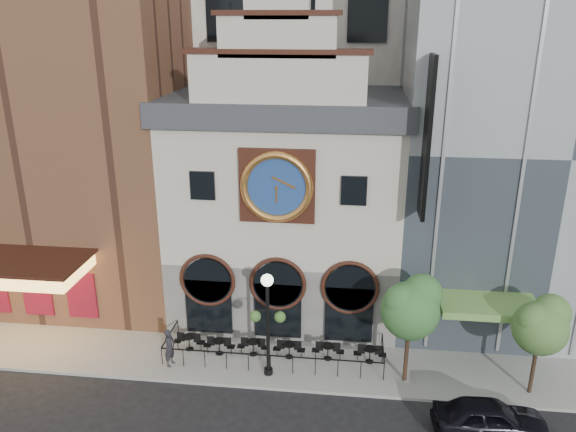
# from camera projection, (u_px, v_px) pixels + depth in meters

# --- Properties ---
(ground) EXTENTS (120.00, 120.00, 0.00)m
(ground) POSITION_uv_depth(u_px,v_px,m) (267.00, 390.00, 25.57)
(ground) COLOR black
(ground) RESTS_ON ground
(sidewalk) EXTENTS (44.00, 5.00, 0.15)m
(sidewalk) POSITION_uv_depth(u_px,v_px,m) (274.00, 358.00, 27.88)
(sidewalk) COLOR gray
(sidewalk) RESTS_ON ground
(clock_building) EXTENTS (12.60, 8.78, 18.65)m
(clock_building) POSITION_uv_depth(u_px,v_px,m) (287.00, 199.00, 30.65)
(clock_building) COLOR #605E5B
(clock_building) RESTS_ON ground
(theater_building) EXTENTS (14.00, 15.60, 25.00)m
(theater_building) POSITION_uv_depth(u_px,v_px,m) (66.00, 81.00, 32.09)
(theater_building) COLOR brown
(theater_building) RESTS_ON ground
(retail_building) EXTENTS (14.00, 14.40, 20.00)m
(retail_building) POSITION_uv_depth(u_px,v_px,m) (532.00, 134.00, 30.08)
(retail_building) COLOR gray
(retail_building) RESTS_ON ground
(cafe_railing) EXTENTS (10.60, 2.60, 0.90)m
(cafe_railing) POSITION_uv_depth(u_px,v_px,m) (274.00, 348.00, 27.71)
(cafe_railing) COLOR black
(cafe_railing) RESTS_ON sidewalk
(bistro_0) EXTENTS (1.58, 0.68, 0.90)m
(bistro_0) POSITION_uv_depth(u_px,v_px,m) (189.00, 341.00, 28.29)
(bistro_0) COLOR black
(bistro_0) RESTS_ON sidewalk
(bistro_1) EXTENTS (1.58, 0.68, 0.90)m
(bistro_1) POSITION_uv_depth(u_px,v_px,m) (219.00, 346.00, 27.93)
(bistro_1) COLOR black
(bistro_1) RESTS_ON sidewalk
(bistro_2) EXTENTS (1.58, 0.68, 0.90)m
(bistro_2) POSITION_uv_depth(u_px,v_px,m) (253.00, 346.00, 27.85)
(bistro_2) COLOR black
(bistro_2) RESTS_ON sidewalk
(bistro_3) EXTENTS (1.58, 0.68, 0.90)m
(bistro_3) POSITION_uv_depth(u_px,v_px,m) (289.00, 349.00, 27.63)
(bistro_3) COLOR black
(bistro_3) RESTS_ON sidewalk
(bistro_4) EXTENTS (1.58, 0.68, 0.90)m
(bistro_4) POSITION_uv_depth(u_px,v_px,m) (328.00, 351.00, 27.50)
(bistro_4) COLOR black
(bistro_4) RESTS_ON sidewalk
(bistro_5) EXTENTS (1.58, 0.68, 0.90)m
(bistro_5) POSITION_uv_depth(u_px,v_px,m) (370.00, 354.00, 27.25)
(bistro_5) COLOR black
(bistro_5) RESTS_ON sidewalk
(car_right) EXTENTS (4.65, 2.09, 1.55)m
(car_right) POSITION_uv_depth(u_px,v_px,m) (490.00, 418.00, 22.64)
(car_right) COLOR black
(car_right) RESTS_ON ground
(pedestrian) EXTENTS (0.60, 0.78, 1.91)m
(pedestrian) POSITION_uv_depth(u_px,v_px,m) (170.00, 348.00, 26.87)
(pedestrian) COLOR black
(pedestrian) RESTS_ON sidewalk
(lamppost) EXTENTS (1.65, 0.60, 5.17)m
(lamppost) POSITION_uv_depth(u_px,v_px,m) (268.00, 314.00, 25.44)
(lamppost) COLOR black
(lamppost) RESTS_ON sidewalk
(tree_left) EXTENTS (2.72, 2.62, 5.24)m
(tree_left) POSITION_uv_depth(u_px,v_px,m) (411.00, 306.00, 24.81)
(tree_left) COLOR #382619
(tree_left) RESTS_ON sidewalk
(tree_right) EXTENTS (2.45, 2.36, 4.72)m
(tree_right) POSITION_uv_depth(u_px,v_px,m) (542.00, 324.00, 24.09)
(tree_right) COLOR #382619
(tree_right) RESTS_ON sidewalk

